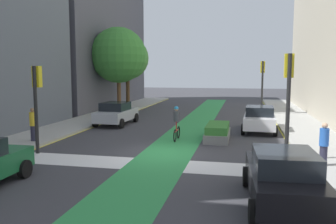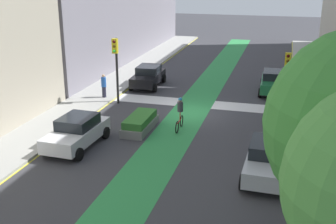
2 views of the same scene
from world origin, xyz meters
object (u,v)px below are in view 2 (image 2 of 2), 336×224
object	(u,v)px
car_green_left_near	(274,82)
pedestrian_sidewalk_right_a	(104,86)
traffic_signal_near_right	(116,59)
car_white_right_far	(77,132)
pedestrian_sidewalk_left_a	(309,110)
median_planter	(140,123)
car_black_right_near	(148,76)
car_silver_left_far	(268,159)
traffic_signal_near_left	(287,72)
cyclist_in_lane	(180,113)

from	to	relation	value
car_green_left_near	pedestrian_sidewalk_right_a	bearing A→B (deg)	23.49
traffic_signal_near_right	car_white_right_far	distance (m)	7.72
pedestrian_sidewalk_left_a	median_planter	world-z (taller)	pedestrian_sidewalk_left_a
pedestrian_sidewalk_right_a	pedestrian_sidewalk_left_a	bearing A→B (deg)	171.93
car_green_left_near	pedestrian_sidewalk_right_a	world-z (taller)	pedestrian_sidewalk_right_a
car_white_right_far	pedestrian_sidewalk_right_a	world-z (taller)	pedestrian_sidewalk_right_a
car_black_right_near	car_silver_left_far	bearing A→B (deg)	126.76
car_black_right_near	pedestrian_sidewalk_right_a	xyz separation A→B (m)	(1.89, 4.12, 0.18)
car_silver_left_far	pedestrian_sidewalk_right_a	size ratio (longest dim) A/B	2.60
car_green_left_near	pedestrian_sidewalk_left_a	xyz separation A→B (m)	(-2.19, 6.82, 0.21)
traffic_signal_near_left	pedestrian_sidewalk_right_a	xyz separation A→B (m)	(12.09, -0.17, -1.79)
traffic_signal_near_left	car_black_right_near	xyz separation A→B (m)	(10.20, -4.29, -1.97)
car_green_left_near	cyclist_in_lane	bearing A→B (deg)	62.29
pedestrian_sidewalk_left_a	cyclist_in_lane	bearing A→B (deg)	18.56
car_silver_left_far	median_planter	world-z (taller)	car_silver_left_far
car_green_left_near	car_white_right_far	bearing A→B (deg)	54.43
car_white_right_far	median_planter	distance (m)	3.88
traffic_signal_near_right	car_white_right_far	size ratio (longest dim) A/B	1.03
traffic_signal_near_right	car_white_right_far	bearing A→B (deg)	95.84
pedestrian_sidewalk_right_a	median_planter	bearing A→B (deg)	131.10
car_black_right_near	cyclist_in_lane	size ratio (longest dim) A/B	2.31
car_black_right_near	cyclist_in_lane	world-z (taller)	cyclist_in_lane
cyclist_in_lane	car_black_right_near	bearing A→B (deg)	-61.33
car_black_right_near	car_green_left_near	bearing A→B (deg)	-175.20
traffic_signal_near_left	cyclist_in_lane	bearing A→B (deg)	36.08
pedestrian_sidewalk_left_a	car_white_right_far	bearing A→B (deg)	28.19
car_silver_left_far	traffic_signal_near_right	bearing A→B (deg)	-38.28
pedestrian_sidewalk_right_a	median_planter	xyz separation A→B (m)	(-4.33, 4.97, -0.57)
cyclist_in_lane	pedestrian_sidewalk_left_a	xyz separation A→B (m)	(-7.01, -2.35, 0.04)
pedestrian_sidewalk_right_a	cyclist_in_lane	bearing A→B (deg)	146.62
car_white_right_far	pedestrian_sidewalk_right_a	distance (m)	8.31
car_silver_left_far	cyclist_in_lane	size ratio (longest dim) A/B	2.29
car_white_right_far	cyclist_in_lane	world-z (taller)	cyclist_in_lane
pedestrian_sidewalk_left_a	car_black_right_near	bearing A→B (deg)	-27.48
car_silver_left_far	median_planter	xyz separation A→B (m)	(7.24, -3.88, -0.40)
traffic_signal_near_right	median_planter	world-z (taller)	traffic_signal_near_right
pedestrian_sidewalk_right_a	car_green_left_near	bearing A→B (deg)	-156.51
traffic_signal_near_left	median_planter	distance (m)	9.42
car_black_right_near	car_white_right_far	xyz separation A→B (m)	(-0.13, 12.17, 0.00)
traffic_signal_near_right	car_black_right_near	world-z (taller)	traffic_signal_near_right
cyclist_in_lane	pedestrian_sidewalk_right_a	bearing A→B (deg)	-33.38
pedestrian_sidewalk_left_a	car_green_left_near	bearing A→B (deg)	-72.17
car_white_right_far	car_silver_left_far	xyz separation A→B (m)	(-9.55, 0.79, 0.00)
car_black_right_near	median_planter	size ratio (longest dim) A/B	1.37
cyclist_in_lane	car_white_right_far	bearing A→B (deg)	40.42
car_silver_left_far	pedestrian_sidewalk_right_a	xyz separation A→B (m)	(11.58, -8.85, 0.18)
car_black_right_near	cyclist_in_lane	bearing A→B (deg)	118.67
traffic_signal_near_left	cyclist_in_lane	world-z (taller)	traffic_signal_near_left
traffic_signal_near_left	car_green_left_near	xyz separation A→B (m)	(0.80, -5.08, -1.97)
car_white_right_far	car_black_right_near	bearing A→B (deg)	-89.37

